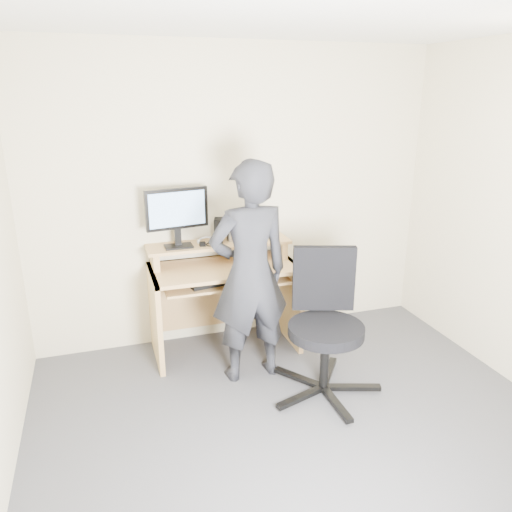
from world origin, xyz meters
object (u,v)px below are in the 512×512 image
monitor (177,213)px  person (250,274)px  desk (222,286)px  office_chair (325,319)px

monitor → person: size_ratio=0.30×
desk → office_chair: 1.03m
office_chair → person: person is taller
desk → person: (0.08, -0.54, 0.29)m
monitor → person: bearing=-62.8°
desk → monitor: (-0.34, 0.04, 0.65)m
person → monitor: bearing=-58.5°
monitor → office_chair: monitor is taller
monitor → office_chair: 1.42m
desk → office_chair: office_chair is taller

